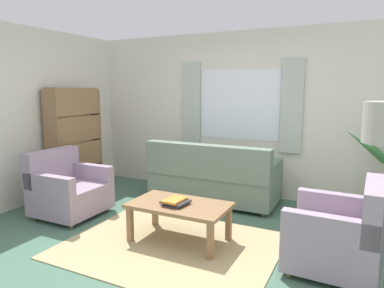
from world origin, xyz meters
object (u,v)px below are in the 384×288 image
armchair_left (67,189)px  coffee_table (179,208)px  book_stack_on_table (175,202)px  armchair_right (340,234)px  bookshelf (77,140)px  couch (212,178)px

armchair_left → coffee_table: armchair_left is taller
book_stack_on_table → armchair_right: bearing=5.9°
armchair_left → bookshelf: size_ratio=0.51×
armchair_left → bookshelf: bearing=35.5°
book_stack_on_table → armchair_left: bearing=176.3°
armchair_left → armchair_right: (3.42, 0.06, 0.00)m
armchair_left → coffee_table: size_ratio=0.80×
couch → armchair_left: 2.06m
armchair_left → bookshelf: bookshelf is taller
armchair_right → bookshelf: size_ratio=0.51×
coffee_table → armchair_right: bearing=4.1°
armchair_left → bookshelf: (-0.60, 0.83, 0.53)m
couch → bookshelf: (-2.16, -0.53, 0.52)m
couch → coffee_table: 1.43m
coffee_table → bookshelf: size_ratio=0.64×
couch → book_stack_on_table: size_ratio=6.50×
couch → armchair_right: (1.86, -1.30, -0.01)m
armchair_right → book_stack_on_table: size_ratio=3.01×
couch → coffee_table: size_ratio=1.73×
couch → coffee_table: couch is taller
couch → coffee_table: (0.21, -1.42, 0.01)m
armchair_left → coffee_table: bearing=-92.4°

